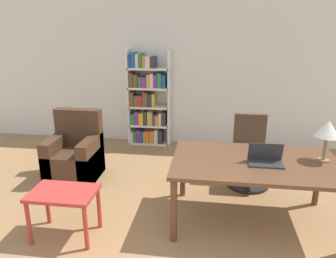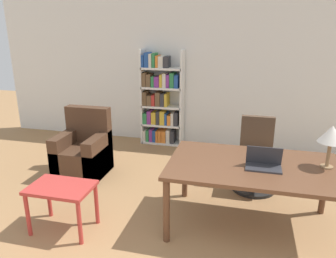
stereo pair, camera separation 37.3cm
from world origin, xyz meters
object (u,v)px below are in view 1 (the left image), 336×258
laptop (265,159)px  table_lamp (328,130)px  armchair (75,157)px  office_chair (249,155)px  desk (255,167)px  bookshelf (147,102)px  side_table_blue (63,199)px

laptop → table_lamp: 0.71m
laptop → armchair: size_ratio=0.37×
table_lamp → office_chair: table_lamp is taller
desk → laptop: laptop is taller
office_chair → bookshelf: bearing=140.7°
desk → office_chair: 0.98m
table_lamp → office_chair: 1.27m
desk → office_chair: size_ratio=1.82×
desk → bookshelf: bearing=125.2°
table_lamp → bookshelf: (-2.37, 2.23, -0.29)m
desk → side_table_blue: desk is taller
armchair → desk: bearing=-18.2°
side_table_blue → bookshelf: bearing=84.2°
desk → armchair: bearing=161.8°
desk → office_chair: bearing=87.4°
office_chair → armchair: 2.46m
desk → office_chair: office_chair is taller
table_lamp → armchair: table_lamp is taller
side_table_blue → desk: bearing=15.7°
desk → table_lamp: 0.84m
side_table_blue → table_lamp: bearing=13.8°
table_lamp → office_chair: size_ratio=0.46×
desk → laptop: (0.09, -0.06, 0.13)m
armchair → bookshelf: bearing=63.8°
office_chair → desk: bearing=-92.6°
table_lamp → office_chair: (-0.68, 0.84, -0.66)m
table_lamp → armchair: bearing=167.7°
office_chair → armchair: size_ratio=1.00×
bookshelf → armchair: bearing=-116.2°
laptop → desk: bearing=147.5°
table_lamp → bookshelf: bearing=136.8°
bookshelf → laptop: bearing=-54.0°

